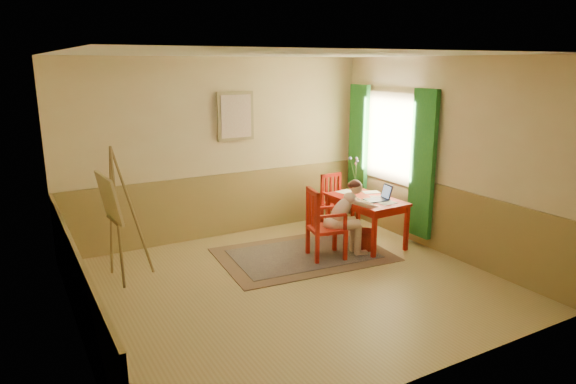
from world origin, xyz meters
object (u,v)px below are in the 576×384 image
figure (346,215)px  chair_back (336,202)px  chair_left (323,224)px  table (366,204)px  laptop (379,197)px  easel (112,203)px

figure → chair_back: bearing=61.8°
chair_left → figure: (0.34, -0.06, 0.10)m
table → laptop: 0.25m
easel → chair_left: bearing=-13.7°
chair_left → table: bearing=12.3°
table → figure: bearing=-155.2°
chair_left → chair_back: bearing=48.1°
chair_back → chair_left: bearing=-131.9°
table → easel: easel is taller
chair_left → easel: 2.82m
chair_left → chair_back: 1.41m
table → easel: bearing=172.8°
chair_back → easel: (-3.63, -0.39, 0.57)m
chair_back → laptop: 1.09m
table → laptop: bearing=-65.0°
table → laptop: laptop is taller
figure → laptop: bearing=6.1°
chair_back → laptop: (0.06, -1.04, 0.31)m
laptop → easel: bearing=170.0°
easel → table: bearing=-7.2°
table → figure: figure is taller
easel → chair_back: bearing=6.1°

